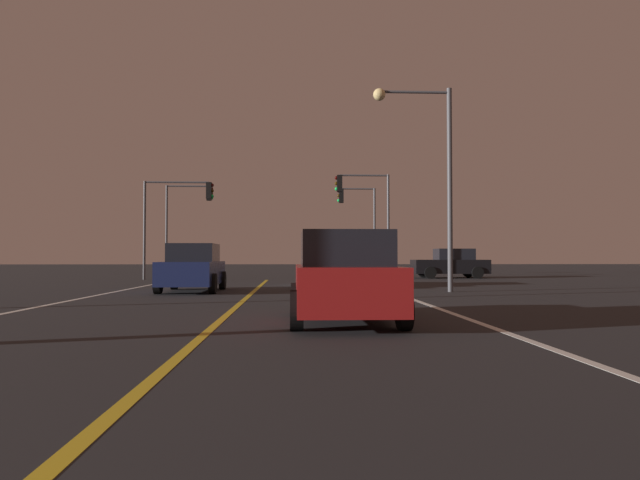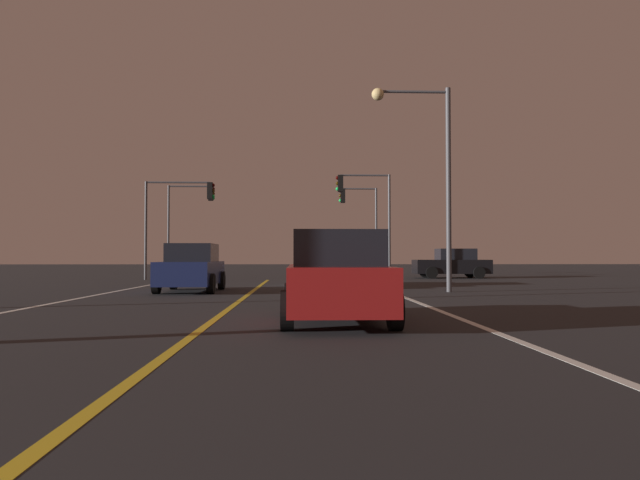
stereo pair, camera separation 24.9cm
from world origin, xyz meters
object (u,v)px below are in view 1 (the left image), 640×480
Objects in this scene: traffic_light_far_left at (188,209)px; car_crossing_side at (451,264)px; street_lamp_right_far at (430,159)px; traffic_light_near_right at (363,202)px; car_oncoming at (193,268)px; car_ahead_far at (331,267)px; traffic_light_near_left at (179,206)px; car_lead_same_lane at (344,278)px; traffic_light_far_right at (357,211)px.

car_crossing_side is at bearing -12.32° from traffic_light_far_left.
street_lamp_right_far is at bearing 72.18° from car_crossing_side.
car_oncoming is at bearing 55.68° from traffic_light_near_right.
traffic_light_near_left is (-7.73, 7.15, 3.15)m from car_ahead_far.
car_lead_same_lane is at bearing 177.46° from car_ahead_far.
car_ahead_far is 13.30m from traffic_light_far_right.
traffic_light_near_right is at bearing -27.84° from traffic_light_far_left.
traffic_light_near_right reaches higher than traffic_light_near_left.
car_oncoming is at bearing 64.91° from traffic_light_far_right.
street_lamp_right_far is at bearing 92.51° from traffic_light_far_right.
car_oncoming is 0.81× the size of traffic_light_near_left.
car_oncoming is 1.00× the size of car_lead_same_lane.
traffic_light_near_right is at bearing 0.00° from traffic_light_near_left.
traffic_light_near_right is (2.84, 20.89, 3.40)m from car_lead_same_lane.
car_ahead_far is 1.00× the size of car_oncoming.
traffic_light_near_left is at bearing 28.28° from traffic_light_far_right.
street_lamp_right_far is (0.74, -16.93, 0.56)m from traffic_light_far_right.
street_lamp_right_far reaches higher than traffic_light_near_left.
traffic_light_near_left is 0.94× the size of traffic_light_far_right.
car_ahead_far is 0.77× the size of traffic_light_far_right.
car_ahead_far is 6.61m from street_lamp_right_far.
traffic_light_far_right is (0.26, 5.50, -0.10)m from traffic_light_near_right.
traffic_light_near_right is 5.51m from traffic_light_far_right.
car_crossing_side is 14.69m from street_lamp_right_far.
traffic_light_near_left is at bearing -166.50° from car_oncoming.
car_lead_same_lane is 10.92m from street_lamp_right_far.
traffic_light_near_left is at bearing 18.82° from car_lead_same_lane.
traffic_light_far_right is (-5.08, 3.44, 3.30)m from car_crossing_side.
car_lead_same_lane is 0.81× the size of traffic_light_near_left.
car_ahead_far is at bearing -42.74° from traffic_light_near_left.
street_lamp_right_far is at bearing -46.20° from traffic_light_near_left.
car_lead_same_lane is at bearing -73.99° from traffic_light_far_left.
traffic_light_far_left is (-0.45, 5.50, 0.26)m from traffic_light_near_left.
street_lamp_right_far is (11.41, -16.93, 0.46)m from traffic_light_far_left.
traffic_light_far_left is at bearing -27.84° from traffic_light_near_right.
traffic_light_near_left is 5.52m from traffic_light_far_left.
traffic_light_near_right is (7.37, 10.80, 3.40)m from car_oncoming.
car_oncoming is (-5.14, -3.65, 0.00)m from car_ahead_far.
car_lead_same_lane is 22.30m from traffic_light_near_left.
traffic_light_far_left is 20.42m from street_lamp_right_far.
car_ahead_far is at bearing -52.99° from street_lamp_right_far.
traffic_light_far_right is 16.96m from street_lamp_right_far.
car_ahead_far is 0.81× the size of traffic_light_near_left.
traffic_light_near_left is at bearing 0.00° from traffic_light_near_right.
street_lamp_right_far reaches higher than car_ahead_far.
traffic_light_far_right reaches higher than car_oncoming.
traffic_light_far_right is 0.98× the size of traffic_light_far_left.
car_oncoming is at bearing 45.33° from car_crossing_side.
traffic_light_far_left is at bearing 94.69° from traffic_light_near_left.
car_oncoming is 11.54m from traffic_light_near_left.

